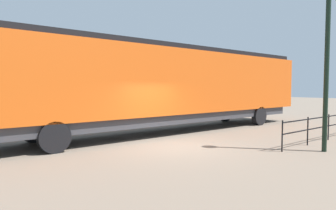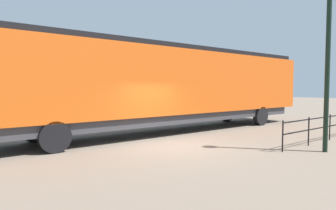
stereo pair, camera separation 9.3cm
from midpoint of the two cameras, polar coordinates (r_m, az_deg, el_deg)
name	(u,v)px [view 2 (the right image)]	position (r m, az deg, el deg)	size (l,w,h in m)	color
ground_plane	(175,146)	(11.47, 1.57, -7.92)	(120.00, 120.00, 0.00)	#756656
locomotive	(178,85)	(15.33, 2.03, 3.90)	(2.90, 18.85, 4.28)	#D15114
lamp_post	(329,34)	(11.84, 28.54, 11.85)	(0.50, 0.50, 5.85)	black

